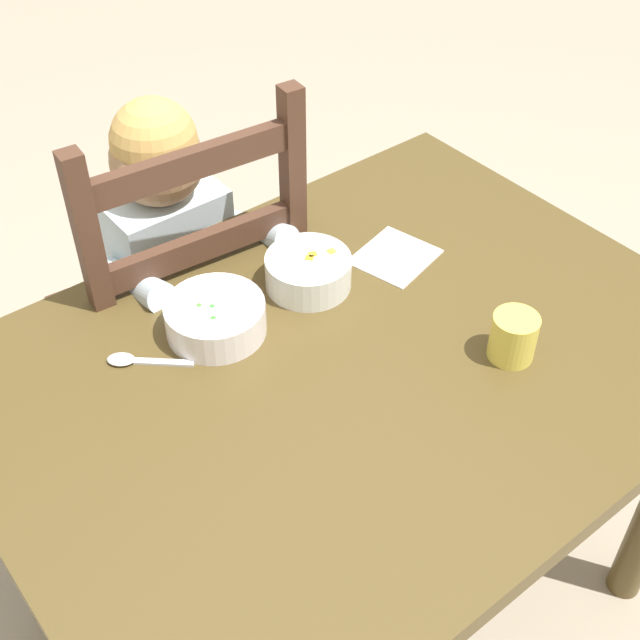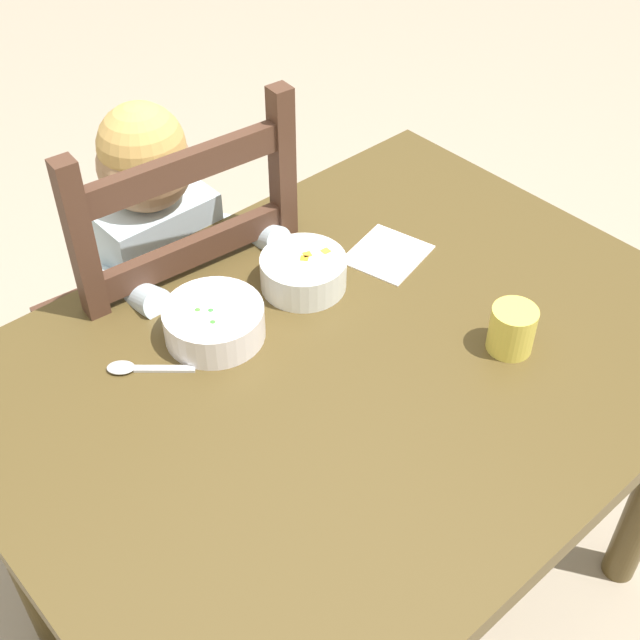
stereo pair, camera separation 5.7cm
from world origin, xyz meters
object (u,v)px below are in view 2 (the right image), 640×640
drinking_cup (512,329)px  spoon (134,368)px  dining_table (350,404)px  child_figure (168,267)px  bowl_of_peas (214,321)px  bowl_of_carrots (303,271)px  dining_chair (175,330)px

drinking_cup → spoon: bearing=143.1°
dining_table → spoon: spoon is taller
child_figure → spoon: bearing=-130.9°
bowl_of_peas → drinking_cup: bearing=-45.3°
dining_table → spoon: (-0.27, 0.20, 0.12)m
bowl_of_peas → bowl_of_carrots: size_ratio=1.10×
dining_chair → spoon: dining_chair is taller
dining_chair → child_figure: (0.00, -0.01, 0.17)m
drinking_cup → bowl_of_carrots: bearing=113.1°
dining_table → drinking_cup: size_ratio=14.72×
bowl_of_carrots → spoon: size_ratio=1.28×
dining_table → bowl_of_carrots: bowl_of_carrots is taller
bowl_of_carrots → drinking_cup: (0.14, -0.33, 0.01)m
child_figure → bowl_of_peas: size_ratio=6.07×
bowl_of_carrots → dining_table: bearing=-107.2°
bowl_of_peas → spoon: bowl_of_peas is taller
dining_table → drinking_cup: 0.29m
child_figure → bowl_of_peas: child_figure is taller
child_figure → drinking_cup: child_figure is taller
bowl_of_peas → child_figure: bearing=72.1°
bowl_of_carrots → drinking_cup: drinking_cup is taller
child_figure → drinking_cup: (0.24, -0.62, 0.12)m
dining_table → child_figure: child_figure is taller
child_figure → drinking_cup: 0.68m
spoon → bowl_of_peas: bearing=-8.2°
spoon → dining_chair: bearing=50.2°
bowl_of_peas → spoon: size_ratio=1.40×
child_figure → bowl_of_carrots: bearing=-72.1°
dining_chair → spoon: 0.44m
bowl_of_peas → drinking_cup: drinking_cup is taller
bowl_of_peas → dining_table: bearing=-53.8°
bowl_of_carrots → spoon: (-0.33, 0.02, -0.03)m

